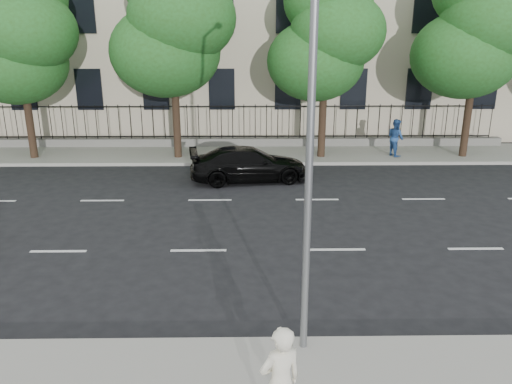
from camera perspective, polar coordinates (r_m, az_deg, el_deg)
The scene contains 12 objects.
ground at distance 12.26m, azimuth -7.72°, elevation -11.50°, with size 120.00×120.00×0.00m, color black.
far_sidewalk at distance 25.35m, azimuth -4.13°, elevation 4.32°, with size 60.00×4.00×0.15m, color gray.
lane_markings at distance 16.54m, azimuth -5.85°, elevation -3.42°, with size 49.60×4.62×0.01m, color silver, non-canonical shape.
iron_fence at distance 26.88m, azimuth -3.96°, elevation 6.36°, with size 30.00×0.50×2.20m.
street_light at distance 8.94m, azimuth 5.99°, elevation 12.44°, with size 0.25×3.32×8.05m.
tree_b at distance 26.14m, azimuth -25.37°, elevation 15.91°, with size 5.53×5.12×8.97m.
tree_c at distance 24.22m, azimuth -9.46°, elevation 18.63°, with size 5.89×5.50×9.80m.
tree_d at distance 24.24m, azimuth 8.02°, elevation 17.34°, with size 5.34×4.94×8.84m.
tree_e at distance 26.20m, azimuth 24.07°, elevation 16.85°, with size 5.71×5.31×9.46m.
black_sedan at distance 20.84m, azimuth -0.81°, elevation 3.21°, with size 2.00×4.91×1.43m, color black.
woman_near at distance 7.83m, azimuth 2.80°, elevation -20.92°, with size 0.67×0.44×1.85m, color white.
pedestrian_far at distance 25.43m, azimuth 15.67°, elevation 6.01°, with size 0.88×0.69×1.81m, color #254B89.
Camera 1 is at (1.46, -10.61, 5.97)m, focal length 35.00 mm.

